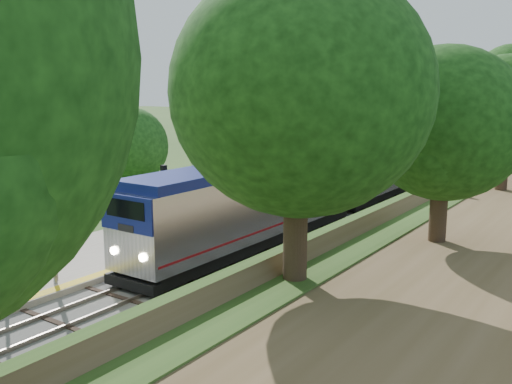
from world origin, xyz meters
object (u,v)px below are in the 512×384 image
Objects in this scene: station_building at (245,134)px; lamppost_mid at (2,244)px; train at (503,132)px; signal_farside at (415,170)px; signal_gantry at (496,119)px; lamppost_far at (165,208)px; signal_platform at (50,206)px.

station_building is 1.95× the size of lamppost_mid.
signal_farside is (6.20, -52.90, 1.60)m from train.
signal_gantry is 47.05m from lamppost_far.
signal_gantry is 1.56× the size of signal_platform.
signal_gantry reaches higher than train.
signal_gantry is at bearing -81.39° from train.
lamppost_far is 0.68× the size of signal_farside.
station_building is 43.65m from train.
station_building is 24.08m from lamppost_far.
station_building reaches higher than lamppost_far.
station_building is 29.94m from signal_gantry.
signal_gantry is (16.47, 24.99, 0.73)m from station_building.
signal_gantry is 0.06× the size of train.
train is 31.69× the size of lamppost_mid.
signal_gantry is 1.91× the size of lamppost_mid.
station_building is 2.09× the size of lamppost_far.
signal_gantry is 36.79m from signal_farside.
signal_gantry reaches higher than lamppost_far.
lamppost_far is 7.44m from signal_platform.
signal_platform is (0.92, 1.70, 1.33)m from lamppost_mid.
signal_platform is 0.88× the size of signal_farside.
signal_platform is (-5.37, -53.86, -1.14)m from signal_gantry.
lamppost_far is at bearing 94.94° from signal_platform.
signal_gantry is 54.14m from signal_platform.
signal_platform reaches higher than lamppost_far.
train reaches higher than lamppost_far.
train is 70.25m from signal_platform.
station_building is 0.06× the size of train.
station_building is at bearing 115.85° from lamppost_far.
lamppost_far is at bearing -64.15° from station_building.
signal_farside reaches higher than lamppost_mid.
station_building is 1.60× the size of signal_platform.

